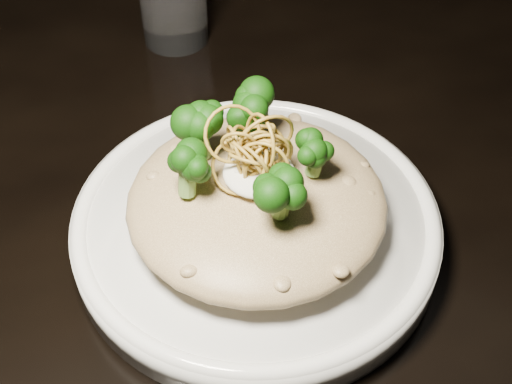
% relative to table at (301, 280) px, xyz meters
% --- Properties ---
extents(table, '(1.10, 0.80, 0.75)m').
position_rel_table_xyz_m(table, '(0.00, 0.00, 0.00)').
color(table, black).
rests_on(table, ground).
extents(plate, '(0.28, 0.28, 0.03)m').
position_rel_table_xyz_m(plate, '(-0.04, -0.02, 0.10)').
color(plate, white).
rests_on(plate, table).
extents(risotto, '(0.19, 0.19, 0.04)m').
position_rel_table_xyz_m(risotto, '(-0.04, -0.02, 0.13)').
color(risotto, brown).
rests_on(risotto, plate).
extents(broccoli, '(0.12, 0.12, 0.04)m').
position_rel_table_xyz_m(broccoli, '(-0.05, -0.01, 0.18)').
color(broccoli, black).
rests_on(broccoli, risotto).
extents(cheese, '(0.05, 0.05, 0.01)m').
position_rel_table_xyz_m(cheese, '(-0.04, -0.02, 0.16)').
color(cheese, white).
rests_on(cheese, risotto).
extents(shallots, '(0.06, 0.06, 0.04)m').
position_rel_table_xyz_m(shallots, '(-0.05, -0.02, 0.19)').
color(shallots, brown).
rests_on(shallots, cheese).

